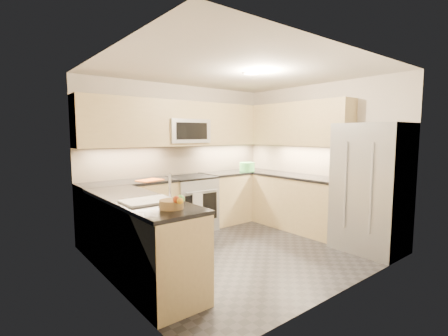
{
  "coord_description": "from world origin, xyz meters",
  "views": [
    {
      "loc": [
        -2.97,
        -3.37,
        1.65
      ],
      "look_at": [
        0.0,
        0.35,
        1.15
      ],
      "focal_mm": 26.0,
      "sensor_mm": 36.0,
      "label": 1
    }
  ],
  "objects_px": {
    "microwave": "(186,131)",
    "gas_range": "(190,204)",
    "utensil_bowl": "(247,167)",
    "refrigerator": "(371,188)",
    "fruit_basket": "(172,204)",
    "cutting_board": "(150,180)"
  },
  "relations": [
    {
      "from": "microwave",
      "to": "utensil_bowl",
      "type": "xyz_separation_m",
      "value": [
        1.25,
        -0.2,
        -0.68
      ]
    },
    {
      "from": "gas_range",
      "to": "microwave",
      "type": "xyz_separation_m",
      "value": [
        0.0,
        0.12,
        1.24
      ]
    },
    {
      "from": "microwave",
      "to": "refrigerator",
      "type": "bearing_deg",
      "value": -60.38
    },
    {
      "from": "gas_range",
      "to": "utensil_bowl",
      "type": "relative_size",
      "value": 3.14
    },
    {
      "from": "cutting_board",
      "to": "refrigerator",
      "type": "bearing_deg",
      "value": -46.26
    },
    {
      "from": "utensil_bowl",
      "to": "cutting_board",
      "type": "height_order",
      "value": "utensil_bowl"
    },
    {
      "from": "gas_range",
      "to": "cutting_board",
      "type": "xyz_separation_m",
      "value": [
        -0.79,
        -0.09,
        0.49
      ]
    },
    {
      "from": "refrigerator",
      "to": "fruit_basket",
      "type": "bearing_deg",
      "value": 170.85
    },
    {
      "from": "microwave",
      "to": "gas_range",
      "type": "bearing_deg",
      "value": -90.0
    },
    {
      "from": "refrigerator",
      "to": "utensil_bowl",
      "type": "xyz_separation_m",
      "value": [
        -0.2,
        2.35,
        0.12
      ]
    },
    {
      "from": "microwave",
      "to": "fruit_basket",
      "type": "height_order",
      "value": "microwave"
    },
    {
      "from": "microwave",
      "to": "utensil_bowl",
      "type": "height_order",
      "value": "microwave"
    },
    {
      "from": "utensil_bowl",
      "to": "fruit_basket",
      "type": "height_order",
      "value": "utensil_bowl"
    },
    {
      "from": "cutting_board",
      "to": "fruit_basket",
      "type": "distance_m",
      "value": 1.99
    },
    {
      "from": "gas_range",
      "to": "cutting_board",
      "type": "height_order",
      "value": "cutting_board"
    },
    {
      "from": "refrigerator",
      "to": "fruit_basket",
      "type": "xyz_separation_m",
      "value": [
        -2.92,
        0.47,
        0.08
      ]
    },
    {
      "from": "gas_range",
      "to": "utensil_bowl",
      "type": "distance_m",
      "value": 1.38
    },
    {
      "from": "fruit_basket",
      "to": "microwave",
      "type": "bearing_deg",
      "value": 54.83
    },
    {
      "from": "gas_range",
      "to": "fruit_basket",
      "type": "height_order",
      "value": "fruit_basket"
    },
    {
      "from": "microwave",
      "to": "cutting_board",
      "type": "xyz_separation_m",
      "value": [
        -0.79,
        -0.21,
        -0.75
      ]
    },
    {
      "from": "refrigerator",
      "to": "cutting_board",
      "type": "relative_size",
      "value": 4.88
    },
    {
      "from": "refrigerator",
      "to": "utensil_bowl",
      "type": "distance_m",
      "value": 2.37
    }
  ]
}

